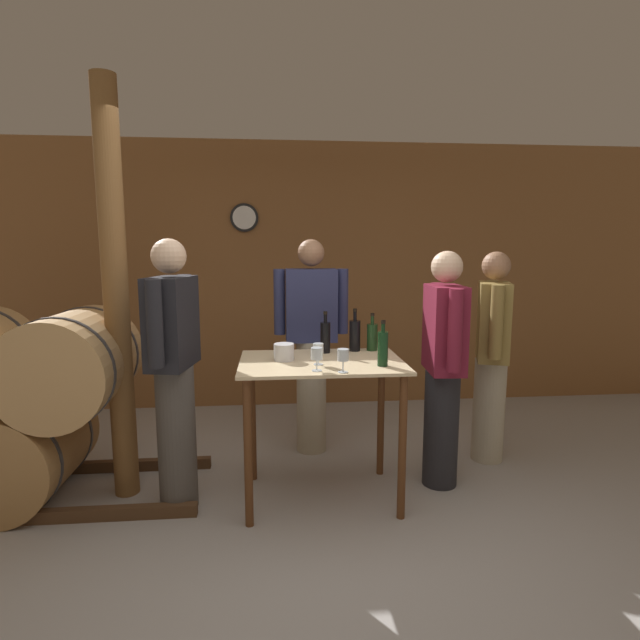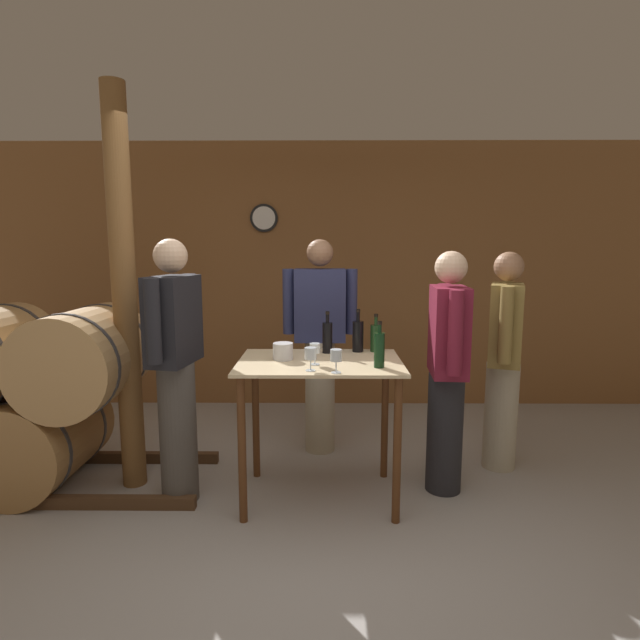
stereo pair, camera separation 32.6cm
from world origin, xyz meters
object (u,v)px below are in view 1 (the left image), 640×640
person_host (443,365)px  person_visitor_with_scarf (311,341)px  wine_bottle_center (383,348)px  wine_bottle_right (372,336)px  wine_glass_near_center (318,349)px  person_visitor_bearded (174,369)px  wine_glass_near_left (317,354)px  wine_glass_near_right (343,356)px  wine_bottle_far_left (325,336)px  person_visitor_near_door (492,353)px  ice_bucket (284,352)px  wooden_post (116,295)px  wine_bottle_left (355,335)px

person_host → person_visitor_with_scarf: bearing=141.7°
wine_bottle_center → wine_bottle_right: (0.03, 0.46, -0.01)m
wine_bottle_right → wine_glass_near_center: bearing=-136.8°
wine_bottle_center → person_visitor_bearded: (-1.29, 0.14, -0.14)m
wine_glass_near_left → wine_glass_near_right: 0.16m
wine_bottle_far_left → person_visitor_near_door: (1.31, 0.24, -0.19)m
wine_bottle_far_left → person_visitor_near_door: size_ratio=0.18×
wine_bottle_center → person_host: person_host is taller
wine_bottle_far_left → ice_bucket: (-0.29, -0.21, -0.06)m
wooden_post → wine_glass_near_left: bearing=-19.5°
wine_bottle_left → wine_glass_near_left: 0.63m
wine_glass_near_center → ice_bucket: (-0.21, 0.14, -0.04)m
wooden_post → wine_bottle_far_left: 1.40m
wine_bottle_center → person_visitor_near_door: person_visitor_near_door is taller
person_visitor_with_scarf → person_visitor_near_door: size_ratio=1.06×
wine_glass_near_left → wine_bottle_right: bearing=51.3°
wine_bottle_center → person_visitor_bearded: bearing=173.7°
wine_bottle_right → wine_glass_near_left: bearing=-128.7°
wooden_post → ice_bucket: size_ratio=20.71×
person_host → person_visitor_with_scarf: 1.09m
wine_glass_near_right → person_host: (0.75, 0.42, -0.17)m
ice_bucket → person_visitor_near_door: 1.66m
person_host → wine_glass_near_right: bearing=-150.6°
wine_bottle_left → person_visitor_bearded: 1.24m
wine_bottle_right → ice_bucket: size_ratio=2.03×
wine_bottle_left → wine_glass_near_center: (-0.30, -0.39, -0.02)m
wine_glass_near_center → person_host: size_ratio=0.08×
wine_glass_near_center → wine_glass_near_right: 0.24m
wine_bottle_left → wine_bottle_far_left: bearing=-168.1°
wooden_post → person_visitor_bearded: size_ratio=1.58×
ice_bucket → person_visitor_near_door: person_visitor_near_door is taller
person_host → person_visitor_bearded: size_ratio=0.96×
wooden_post → wine_bottle_center: 1.74m
wine_glass_near_left → wooden_post: bearing=160.5°
wooden_post → person_visitor_bearded: (0.39, -0.22, -0.44)m
person_host → wine_bottle_far_left: bearing=171.1°
person_visitor_with_scarf → person_visitor_near_door: 1.40m
wooden_post → ice_bucket: 1.14m
wine_glass_near_left → person_visitor_near_door: (1.41, 0.74, -0.18)m
wine_glass_near_right → wine_bottle_right: bearing=64.1°
wine_glass_near_right → person_visitor_with_scarf: person_visitor_with_scarf is taller
wine_glass_near_center → wine_bottle_left: bearing=52.8°
wooden_post → wine_bottle_left: wooden_post is taller
wine_bottle_left → person_visitor_bearded: size_ratio=0.17×
wine_bottle_far_left → wine_glass_near_right: bearing=-85.2°
ice_bucket → person_visitor_near_door: bearing=15.6°
wine_glass_near_left → person_visitor_near_door: 1.60m
wine_glass_near_left → wine_bottle_far_left: bearing=78.4°
wine_glass_near_left → wine_glass_near_right: same height
wine_glass_near_center → wine_glass_near_right: wine_glass_near_right is taller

